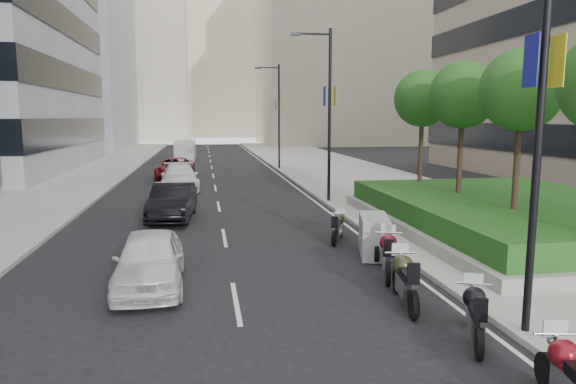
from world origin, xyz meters
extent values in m
plane|color=black|center=(0.00, 0.00, 0.00)|extent=(160.00, 160.00, 0.00)
cube|color=#9E9B93|center=(9.00, 30.00, 0.07)|extent=(10.00, 100.00, 0.15)
cube|color=#9E9B93|center=(-12.00, 30.00, 0.07)|extent=(8.00, 100.00, 0.15)
cube|color=silver|center=(3.70, 30.00, 0.01)|extent=(0.12, 100.00, 0.01)
cube|color=silver|center=(-1.50, 30.00, 0.01)|extent=(0.12, 100.00, 0.01)
cube|color=gray|center=(-24.00, 70.00, 15.00)|extent=(22.00, 26.00, 30.00)
cube|color=#B7AD93|center=(22.00, 80.00, 18.00)|extent=(28.00, 24.00, 36.00)
cube|color=#B7AD93|center=(-18.00, 100.00, 17.00)|extent=(26.00, 24.00, 34.00)
cube|color=#B7AD93|center=(2.00, 120.00, 19.00)|extent=(30.00, 24.00, 38.00)
cube|color=gray|center=(10.00, 10.00, 0.35)|extent=(10.00, 14.00, 0.40)
cube|color=#1B4213|center=(10.00, 10.00, 0.95)|extent=(9.40, 13.40, 0.80)
cylinder|color=#332319|center=(8.50, 8.00, 2.55)|extent=(0.22, 0.22, 4.00)
sphere|color=#1D5319|center=(8.50, 8.00, 5.45)|extent=(2.80, 2.80, 2.80)
cylinder|color=#332319|center=(8.50, 12.00, 2.55)|extent=(0.22, 0.22, 4.00)
sphere|color=#1D5319|center=(8.50, 12.00, 5.45)|extent=(2.80, 2.80, 2.80)
cylinder|color=#332319|center=(8.50, 16.00, 2.55)|extent=(0.22, 0.22, 4.00)
sphere|color=#1D5319|center=(8.50, 16.00, 5.45)|extent=(2.80, 2.80, 2.80)
cylinder|color=black|center=(4.30, 1.00, 4.50)|extent=(0.16, 0.16, 9.00)
cube|color=yellow|center=(4.58, 1.00, 5.60)|extent=(0.02, 0.45, 1.00)
cube|color=navy|center=(4.02, 1.00, 5.60)|extent=(0.02, 0.45, 1.00)
cylinder|color=black|center=(4.30, 18.00, 4.50)|extent=(0.16, 0.16, 9.00)
cylinder|color=black|center=(3.40, 18.00, 8.70)|extent=(1.80, 0.10, 0.10)
cube|color=black|center=(2.50, 18.00, 8.65)|extent=(0.50, 0.22, 0.14)
cube|color=yellow|center=(4.58, 18.00, 5.60)|extent=(0.02, 0.45, 1.00)
cube|color=navy|center=(4.02, 18.00, 5.60)|extent=(0.02, 0.45, 1.00)
cylinder|color=black|center=(4.30, 36.00, 4.50)|extent=(0.16, 0.16, 9.00)
cylinder|color=black|center=(3.40, 36.00, 8.70)|extent=(1.80, 0.10, 0.10)
cube|color=black|center=(2.50, 36.00, 8.65)|extent=(0.50, 0.22, 0.14)
cube|color=yellow|center=(4.58, 36.00, 5.60)|extent=(0.02, 0.45, 1.00)
cube|color=navy|center=(4.02, 36.00, 5.60)|extent=(0.02, 0.45, 1.00)
cylinder|color=black|center=(3.39, -0.90, 0.31)|extent=(0.23, 0.62, 0.61)
sphere|color=maroon|center=(3.30, -1.40, 0.85)|extent=(0.48, 0.48, 0.48)
cylinder|color=silver|center=(3.35, -1.14, 1.07)|extent=(0.73, 0.18, 0.05)
cylinder|color=black|center=(2.83, 0.24, 0.30)|extent=(0.34, 0.60, 0.61)
cylinder|color=black|center=(3.44, 1.68, 0.30)|extent=(0.34, 0.60, 0.61)
cube|color=silver|center=(3.12, 0.92, 0.47)|extent=(0.59, 0.88, 0.41)
sphere|color=black|center=(3.25, 1.21, 0.84)|extent=(0.47, 0.47, 0.47)
cube|color=black|center=(3.01, 0.65, 0.78)|extent=(0.54, 0.78, 0.16)
cylinder|color=silver|center=(3.35, 1.46, 1.05)|extent=(0.68, 0.33, 0.05)
cylinder|color=black|center=(2.40, 2.31, 0.33)|extent=(0.23, 0.67, 0.66)
cylinder|color=black|center=(2.67, 3.99, 0.33)|extent=(0.23, 0.67, 0.66)
cube|color=silver|center=(2.53, 3.10, 0.51)|extent=(0.46, 0.95, 0.45)
sphere|color=#32321C|center=(2.58, 3.45, 0.92)|extent=(0.51, 0.51, 0.51)
cube|color=black|center=(2.48, 2.78, 0.85)|extent=(0.42, 0.84, 0.17)
cylinder|color=silver|center=(2.63, 3.73, 1.15)|extent=(0.79, 0.18, 0.05)
cylinder|color=black|center=(2.66, 4.62, 0.33)|extent=(0.34, 0.66, 0.66)
cylinder|color=black|center=(3.23, 6.22, 0.33)|extent=(0.34, 0.66, 0.66)
cube|color=silver|center=(2.93, 5.37, 0.51)|extent=(0.60, 0.96, 0.45)
sphere|color=maroon|center=(3.04, 5.70, 0.91)|extent=(0.51, 0.51, 0.51)
cube|color=black|center=(2.82, 5.07, 0.85)|extent=(0.55, 0.85, 0.17)
cylinder|color=silver|center=(3.14, 5.97, 1.15)|extent=(0.76, 0.31, 0.05)
cylinder|color=black|center=(3.08, 6.85, 0.32)|extent=(0.27, 0.65, 0.64)
cylinder|color=black|center=(3.48, 8.45, 0.32)|extent=(0.27, 0.65, 0.64)
cube|color=gray|center=(3.28, 7.65, 0.67)|extent=(1.37, 2.31, 1.29)
cylinder|color=black|center=(2.30, 9.08, 0.27)|extent=(0.32, 0.54, 0.55)
cylinder|color=black|center=(2.89, 10.36, 0.27)|extent=(0.32, 0.54, 0.55)
cube|color=silver|center=(2.58, 9.68, 0.42)|extent=(0.55, 0.79, 0.37)
sphere|color=#2F2A1A|center=(2.70, 9.95, 0.76)|extent=(0.42, 0.42, 0.42)
cube|color=black|center=(2.46, 9.44, 0.71)|extent=(0.50, 0.70, 0.14)
cylinder|color=silver|center=(2.80, 10.16, 0.95)|extent=(0.61, 0.31, 0.04)
imported|color=silver|center=(-3.70, 5.58, 0.75)|extent=(1.89, 4.44, 1.50)
imported|color=black|center=(-3.61, 14.94, 0.80)|extent=(2.10, 4.99, 1.60)
imported|color=silver|center=(-3.72, 24.46, 0.80)|extent=(2.61, 5.63, 1.59)
imported|color=maroon|center=(-4.28, 30.38, 0.79)|extent=(2.77, 5.72, 1.57)
cube|color=#B1B1B3|center=(-4.09, 46.99, 1.07)|extent=(2.11, 5.15, 2.14)
cube|color=#B1B1B3|center=(-4.09, 45.05, 0.56)|extent=(1.98, 1.29, 1.12)
cylinder|color=black|center=(-4.90, 45.15, 0.36)|extent=(0.25, 0.71, 0.71)
cylinder|color=black|center=(-3.28, 45.15, 0.36)|extent=(0.25, 0.71, 0.71)
cylinder|color=black|center=(-4.90, 48.61, 0.36)|extent=(0.25, 0.71, 0.71)
cylinder|color=black|center=(-3.28, 48.61, 0.36)|extent=(0.25, 0.71, 0.71)
camera|label=1|loc=(-2.21, -8.18, 4.53)|focal=32.00mm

